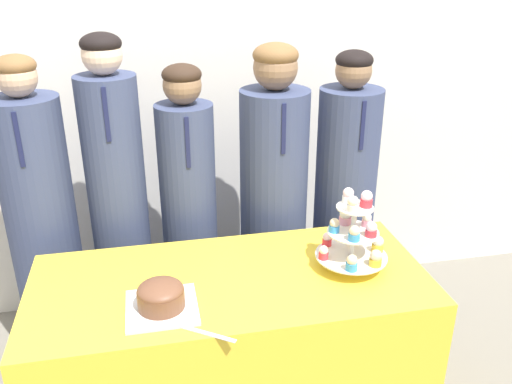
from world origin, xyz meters
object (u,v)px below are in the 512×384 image
at_px(cake_knife, 185,327).
at_px(student_4, 344,209).
at_px(round_cake, 161,297).
at_px(student_3, 273,211).
at_px(student_0, 44,234).
at_px(cupcake_stand, 354,234).
at_px(student_2, 190,223).
at_px(student_1, 120,217).

distance_m(cake_knife, student_4, 1.20).
relative_size(round_cake, student_3, 0.16).
relative_size(cake_knife, student_0, 0.16).
bearing_deg(student_4, round_cake, -141.65).
relative_size(round_cake, cupcake_stand, 0.76).
bearing_deg(round_cake, student_2, 77.57).
xyz_separation_m(cupcake_stand, student_1, (-0.88, 0.60, -0.13)).
relative_size(student_3, student_4, 1.03).
xyz_separation_m(student_0, student_4, (1.41, -0.00, -0.01)).
xyz_separation_m(round_cake, student_1, (-0.15, 0.73, -0.04)).
bearing_deg(student_1, student_2, -0.00).
bearing_deg(round_cake, student_4, 38.35).
height_order(student_2, student_4, student_4).
distance_m(cake_knife, student_0, 1.01).
height_order(student_1, student_3, student_1).
height_order(student_0, student_4, student_0).
bearing_deg(student_0, student_3, 0.00).
height_order(cupcake_stand, student_4, student_4).
distance_m(student_3, student_4, 0.36).
height_order(round_cake, student_2, student_2).
height_order(round_cake, student_1, student_1).
distance_m(student_0, student_2, 0.65).
height_order(cupcake_stand, student_2, student_2).
xyz_separation_m(round_cake, student_2, (0.16, 0.73, -0.11)).
bearing_deg(student_0, round_cake, -56.32).
height_order(student_2, student_3, student_3).
bearing_deg(student_1, student_3, 0.00).
bearing_deg(round_cake, cupcake_stand, 9.77).
relative_size(student_0, student_4, 1.02).
relative_size(student_0, student_1, 0.95).
bearing_deg(round_cake, cake_knife, -60.40).
height_order(round_cake, cake_knife, round_cake).
xyz_separation_m(student_1, student_2, (0.31, -0.00, -0.07)).
bearing_deg(cupcake_stand, cake_knife, -159.89).
bearing_deg(student_3, student_2, -180.00).
bearing_deg(student_1, student_0, 180.00).
bearing_deg(cupcake_stand, student_0, 153.53).
bearing_deg(student_1, cupcake_stand, -34.50).
relative_size(cake_knife, cupcake_stand, 0.74).
xyz_separation_m(student_0, student_2, (0.65, -0.00, -0.01)).
height_order(cake_knife, cupcake_stand, cupcake_stand).
bearing_deg(cake_knife, student_3, 94.14).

